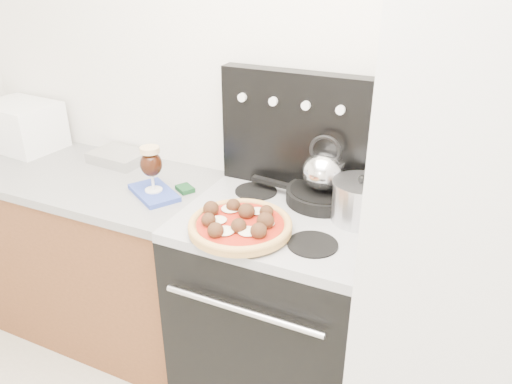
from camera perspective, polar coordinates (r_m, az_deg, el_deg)
The scene contains 16 objects.
room_shell at distance 1.17m, azimuth -17.33°, elevation -6.54°, with size 3.52×3.01×2.52m.
base_cabinet at distance 2.76m, azimuth -18.94°, elevation -6.55°, with size 1.45×0.60×0.86m, color brown.
countertop at distance 2.56m, azimuth -20.38°, elevation 1.98°, with size 1.48×0.63×0.04m, color gray.
stove_body at distance 2.22m, azimuth 2.65°, elevation -13.64°, with size 0.76×0.65×0.88m, color black.
cooktop at distance 1.95m, azimuth 2.92°, elevation -3.23°, with size 0.76×0.65×0.04m, color #ADADB2.
backguard at distance 2.08m, azimuth 6.00°, elevation 6.69°, with size 0.76×0.08×0.50m, color black.
fridge at distance 1.80m, azimuth 23.78°, elevation -6.56°, with size 0.64×0.68×1.90m, color silver.
toaster_oven at distance 2.91m, azimuth -25.18°, elevation 6.89°, with size 0.38×0.28×0.24m, color white.
foil_sheet at distance 2.56m, azimuth -15.38°, elevation 3.89°, with size 0.27×0.19×0.05m, color white.
oven_mitt at distance 2.19m, azimuth -11.58°, elevation -0.08°, with size 0.25×0.14×0.02m, color #3248AC.
beer_glass at distance 2.14m, azimuth -11.85°, elevation 2.61°, with size 0.09×0.09×0.20m, color black, non-canonical shape.
pizza_pan at distance 1.83m, azimuth -1.80°, elevation -4.46°, with size 0.34×0.34×0.01m, color black.
pizza at distance 1.82m, azimuth -1.82°, elevation -3.58°, with size 0.38×0.38×0.05m, color #EFC973, non-canonical shape.
skillet at distance 2.06m, azimuth 7.58°, elevation -0.40°, with size 0.30×0.30×0.05m, color black.
tea_kettle at distance 2.00m, azimuth 7.79°, elevation 2.78°, with size 0.18×0.18×0.20m, color silver, non-canonical shape.
stock_pot at distance 1.92m, azimuth 11.77°, elevation -1.17°, with size 0.21×0.21×0.15m, color silver.
Camera 1 is at (0.71, -0.41, 1.86)m, focal length 35.00 mm.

